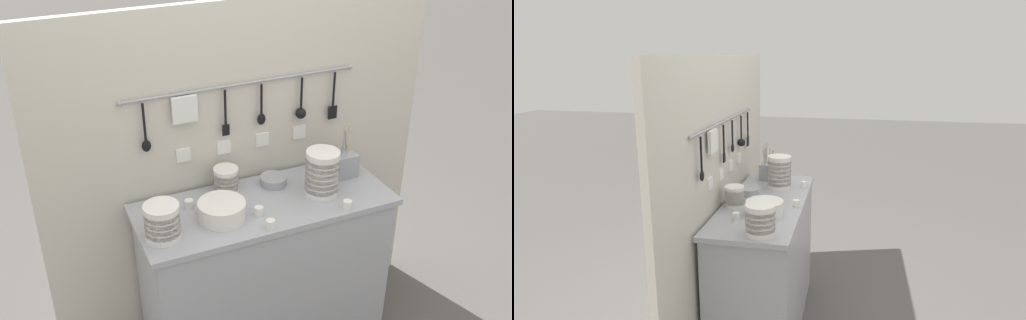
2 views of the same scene
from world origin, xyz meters
The scene contains 12 objects.
counter centered at (0.00, 0.00, 0.45)m, with size 1.25×0.50×0.90m.
back_wall centered at (0.00, 0.28, 0.91)m, with size 2.05×0.09×1.82m.
bowl_stack_wide_centre centered at (-0.52, -0.08, 0.99)m, with size 0.16×0.16×0.17m.
bowl_stack_nested_right centered at (-0.13, 0.17, 0.97)m, with size 0.12×0.12×0.13m.
bowl_stack_short_front centered at (0.29, -0.04, 1.02)m, with size 0.16×0.16×0.23m.
plate_stack centered at (-0.24, -0.05, 0.95)m, with size 0.22×0.22×0.09m.
steel_mixing_bowl centered at (0.11, 0.14, 0.93)m, with size 0.14×0.14×0.04m.
cutlery_caddy centered at (0.48, 0.08, 0.97)m, with size 0.12×0.12×0.28m.
cup_front_left centered at (-0.07, -0.21, 0.93)m, with size 0.04×0.04×0.04m.
cup_by_caddy centered at (-0.35, 0.10, 0.93)m, with size 0.04×0.04×0.04m.
cup_beside_plates centered at (-0.07, -0.09, 0.93)m, with size 0.04×0.04×0.04m.
cup_mid_row centered at (0.33, -0.21, 0.93)m, with size 0.04×0.04×0.04m.
Camera 2 is at (-2.55, -0.54, 1.82)m, focal length 30.00 mm.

